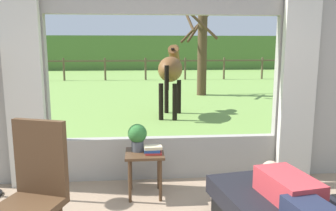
{
  "coord_description": "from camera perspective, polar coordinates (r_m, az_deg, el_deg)",
  "views": [
    {
      "loc": [
        -0.33,
        -2.02,
        1.73
      ],
      "look_at": [
        0.0,
        1.8,
        1.05
      ],
      "focal_mm": 36.36,
      "sensor_mm": 36.0,
      "label": 1
    }
  ],
  "objects": [
    {
      "name": "potted_plant",
      "position": [
        3.95,
        -5.15,
        -5.07
      ],
      "size": [
        0.22,
        0.22,
        0.32
      ],
      "color": "#4C5156",
      "rests_on": "side_table"
    },
    {
      "name": "pasture_fence_line",
      "position": [
        17.12,
        -3.8,
        6.73
      ],
      "size": [
        16.1,
        0.1,
        1.1
      ],
      "color": "brown",
      "rests_on": "outdoor_pasture_lawn"
    },
    {
      "name": "back_wall_with_window",
      "position": [
        4.32,
        -0.52,
        3.66
      ],
      "size": [
        5.2,
        0.12,
        2.55
      ],
      "color": "#9E998E",
      "rests_on": "ground_plane"
    },
    {
      "name": "side_table",
      "position": [
        3.97,
        -3.92,
        -9.14
      ],
      "size": [
        0.44,
        0.44,
        0.52
      ],
      "color": "#4C331E",
      "rests_on": "ground_plane"
    },
    {
      "name": "curtain_panel_left",
      "position": [
        4.4,
        -22.93,
        2.33
      ],
      "size": [
        0.44,
        0.1,
        2.4
      ],
      "primitive_type": "cube",
      "color": "beige",
      "rests_on": "ground_plane"
    },
    {
      "name": "book_stack",
      "position": [
        3.87,
        -2.55,
        -7.45
      ],
      "size": [
        0.21,
        0.14,
        0.09
      ],
      "color": "#B22D28",
      "rests_on": "side_table"
    },
    {
      "name": "outdoor_pasture_lawn",
      "position": [
        15.29,
        -3.62,
        3.57
      ],
      "size": [
        36.0,
        21.68,
        0.02
      ],
      "primitive_type": "cube",
      "color": "#759E47",
      "rests_on": "ground_plane"
    },
    {
      "name": "pasture_tree",
      "position": [
        11.83,
        5.57,
        9.21
      ],
      "size": [
        1.24,
        1.47,
        3.18
      ],
      "color": "#4C3823",
      "rests_on": "outdoor_pasture_lawn"
    },
    {
      "name": "horse",
      "position": [
        8.23,
        0.49,
        6.05
      ],
      "size": [
        0.83,
        1.82,
        1.73
      ],
      "rotation": [
        0.0,
        0.0,
        -0.23
      ],
      "color": "brown",
      "rests_on": "outdoor_pasture_lawn"
    },
    {
      "name": "reclining_person",
      "position": [
        3.01,
        21.04,
        -14.33
      ],
      "size": [
        0.44,
        1.43,
        0.22
      ],
      "rotation": [
        0.0,
        0.0,
        0.17
      ],
      "color": "#B23338",
      "rests_on": "recliner_sofa"
    },
    {
      "name": "rocking_chair",
      "position": [
        3.11,
        -21.45,
        -13.05
      ],
      "size": [
        0.66,
        0.79,
        1.12
      ],
      "rotation": [
        0.0,
        0.0,
        -0.34
      ],
      "color": "#4C331E",
      "rests_on": "ground_plane"
    },
    {
      "name": "curtain_panel_right",
      "position": [
        4.64,
        20.95,
        2.82
      ],
      "size": [
        0.44,
        0.1,
        2.4
      ],
      "primitive_type": "cube",
      "color": "beige",
      "rests_on": "ground_plane"
    },
    {
      "name": "distant_hill_ridge",
      "position": [
        25.03,
        -4.17,
        8.82
      ],
      "size": [
        36.0,
        2.0,
        2.4
      ],
      "primitive_type": "cube",
      "color": "#4F7334",
      "rests_on": "ground_plane"
    }
  ]
}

